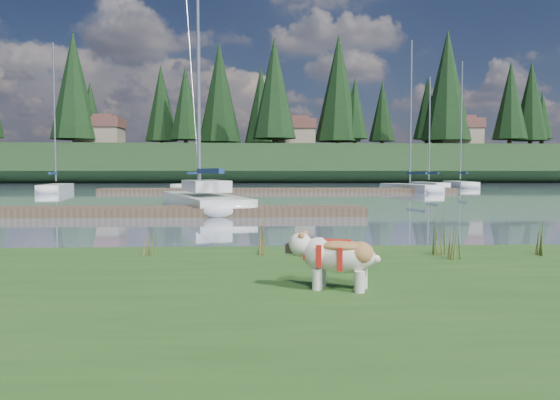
{
  "coord_description": "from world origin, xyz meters",
  "views": [
    {
      "loc": [
        0.18,
        -10.08,
        1.53
      ],
      "look_at": [
        0.63,
        -0.5,
        1.03
      ],
      "focal_mm": 35.0,
      "sensor_mm": 36.0,
      "label": 1
    }
  ],
  "objects": [
    {
      "name": "ground",
      "position": [
        0.0,
        30.0,
        0.0
      ],
      "size": [
        200.0,
        200.0,
        0.0
      ],
      "primitive_type": "plane",
      "color": "#8090AA",
      "rests_on": "ground"
    },
    {
      "name": "bank",
      "position": [
        0.0,
        -6.0,
        0.17
      ],
      "size": [
        60.0,
        9.0,
        0.35
      ],
      "primitive_type": "cube",
      "color": "#2B521D",
      "rests_on": "ground"
    },
    {
      "name": "ridge",
      "position": [
        0.0,
        73.0,
        2.5
      ],
      "size": [
        200.0,
        20.0,
        5.0
      ],
      "primitive_type": "cube",
      "color": "black",
      "rests_on": "ground"
    },
    {
      "name": "bulldog",
      "position": [
        1.01,
        -4.67,
        0.7
      ],
      "size": [
        0.95,
        0.59,
        0.56
      ],
      "rotation": [
        0.0,
        0.0,
        2.8
      ],
      "color": "silver",
      "rests_on": "bank"
    },
    {
      "name": "sailboat_main",
      "position": [
        -2.16,
        13.31,
        0.42
      ],
      "size": [
        4.81,
        10.18,
        14.32
      ],
      "rotation": [
        0.0,
        0.0,
        1.87
      ],
      "color": "silver",
      "rests_on": "ground"
    },
    {
      "name": "dock_near",
      "position": [
        -4.0,
        9.0,
        0.15
      ],
      "size": [
        16.0,
        2.0,
        0.3
      ],
      "primitive_type": "cube",
      "color": "#4C3D2C",
      "rests_on": "ground"
    },
    {
      "name": "dock_far",
      "position": [
        2.0,
        30.0,
        0.15
      ],
      "size": [
        26.0,
        2.2,
        0.3
      ],
      "primitive_type": "cube",
      "color": "#4C3D2C",
      "rests_on": "ground"
    },
    {
      "name": "sailboat_bg_0",
      "position": [
        -14.9,
        32.47,
        0.32
      ],
      "size": [
        2.78,
        7.89,
        11.25
      ],
      "rotation": [
        0.0,
        0.0,
        1.74
      ],
      "color": "silver",
      "rests_on": "ground"
    },
    {
      "name": "sailboat_bg_1",
      "position": [
        -4.07,
        36.22,
        0.33
      ],
      "size": [
        4.19,
        9.0,
        13.12
      ],
      "rotation": [
        0.0,
        0.0,
        1.28
      ],
      "color": "silver",
      "rests_on": "ground"
    },
    {
      "name": "sailboat_bg_3",
      "position": [
        11.93,
        31.79,
        0.32
      ],
      "size": [
        3.34,
        8.01,
        11.58
      ],
      "rotation": [
        0.0,
        0.0,
        1.81
      ],
      "color": "silver",
      "rests_on": "ground"
    },
    {
      "name": "sailboat_bg_4",
      "position": [
        15.88,
        39.09,
        0.33
      ],
      "size": [
        2.02,
        6.87,
        10.12
      ],
      "rotation": [
        0.0,
        0.0,
        1.67
      ],
      "color": "silver",
      "rests_on": "ground"
    },
    {
      "name": "sailboat_bg_5",
      "position": [
        20.29,
        42.78,
        0.32
      ],
      "size": [
        2.8,
        8.77,
        12.24
      ],
      "rotation": [
        0.0,
        0.0,
        1.44
      ],
      "color": "silver",
      "rests_on": "ground"
    },
    {
      "name": "weed_0",
      "position": [
        0.33,
        -2.38,
        0.63
      ],
      "size": [
        0.17,
        0.14,
        0.67
      ],
      "color": "#475B23",
      "rests_on": "bank"
    },
    {
      "name": "weed_1",
      "position": [
        0.81,
        -2.47,
        0.54
      ],
      "size": [
        0.17,
        0.14,
        0.46
      ],
      "color": "#475B23",
      "rests_on": "bank"
    },
    {
      "name": "weed_2",
      "position": [
        2.8,
        -2.53,
        0.6
      ],
      "size": [
        0.17,
        0.14,
        0.61
      ],
      "color": "#475B23",
      "rests_on": "bank"
    },
    {
      "name": "weed_3",
      "position": [
        -1.29,
        -2.4,
        0.54
      ],
      "size": [
        0.17,
        0.14,
        0.46
      ],
      "color": "#475B23",
      "rests_on": "bank"
    },
    {
      "name": "weed_4",
      "position": [
        2.89,
        -2.94,
        0.56
      ],
      "size": [
        0.17,
        0.14,
        0.5
      ],
      "color": "#475B23",
      "rests_on": "bank"
    },
    {
      "name": "weed_5",
      "position": [
        4.26,
        -2.61,
        0.58
      ],
      "size": [
        0.17,
        0.14,
        0.54
      ],
      "color": "#475B23",
      "rests_on": "bank"
    },
    {
      "name": "mud_lip",
      "position": [
        0.0,
        -1.6,
        0.07
      ],
      "size": [
        60.0,
        0.5,
        0.14
      ],
      "primitive_type": "cube",
      "color": "#33281C",
      "rests_on": "ground"
    },
    {
      "name": "conifer_2",
      "position": [
        -25.0,
        68.0,
        13.54
      ],
      "size": [
        6.6,
        6.6,
        16.05
      ],
      "color": "#382619",
      "rests_on": "ridge"
    },
    {
      "name": "conifer_3",
      "position": [
        -10.0,
        72.0,
        11.74
      ],
      "size": [
        4.84,
        4.84,
        12.25
      ],
      "color": "#382619",
      "rests_on": "ridge"
    },
    {
      "name": "conifer_4",
      "position": [
        3.0,
        66.0,
        13.09
      ],
      "size": [
        6.16,
        6.16,
        15.1
      ],
      "color": "#382619",
      "rests_on": "ridge"
    },
    {
      "name": "conifer_5",
      "position": [
        15.0,
        70.0,
        10.83
      ],
      "size": [
        3.96,
        3.96,
        10.35
      ],
      "color": "#382619",
      "rests_on": "ridge"
    },
    {
      "name": "conifer_6",
      "position": [
        28.0,
        68.0,
        13.99
      ],
      "size": [
        7.04,
        7.04,
        17.0
      ],
      "color": "#382619",
      "rests_on": "ridge"
    },
    {
      "name": "conifer_7",
      "position": [
        42.0,
        71.0,
        12.19
      ],
      "size": [
        5.28,
        5.28,
        13.2
      ],
      "color": "#382619",
      "rests_on": "ridge"
    },
    {
      "name": "house_0",
      "position": [
        -22.0,
        70.0,
        7.31
      ],
      "size": [
        6.3,
        5.3,
        4.65
      ],
      "color": "gray",
      "rests_on": "ridge"
    },
    {
      "name": "house_1",
      "position": [
        6.0,
        71.0,
        7.31
      ],
      "size": [
        6.3,
        5.3,
        4.65
      ],
      "color": "gray",
      "rests_on": "ridge"
    },
    {
      "name": "house_2",
      "position": [
        30.0,
        69.0,
        7.31
      ],
      "size": [
        6.3,
        5.3,
        4.65
      ],
      "color": "gray",
      "rests_on": "ridge"
    }
  ]
}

